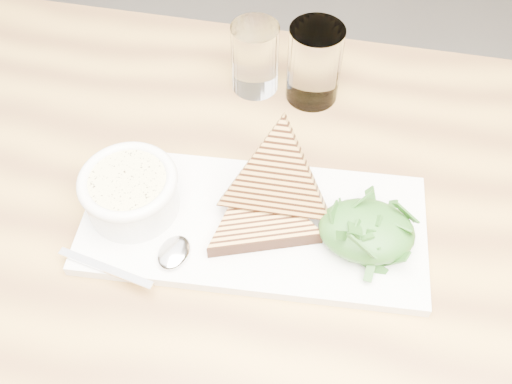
# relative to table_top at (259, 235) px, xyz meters

# --- Properties ---
(table_top) EXTENTS (1.25, 0.86, 0.04)m
(table_top) POSITION_rel_table_top_xyz_m (0.00, 0.00, 0.00)
(table_top) COLOR #AE823D
(table_top) RESTS_ON ground
(table_leg_bl) EXTENTS (0.06, 0.06, 0.69)m
(table_leg_bl) POSITION_rel_table_top_xyz_m (-0.55, 0.35, -0.37)
(table_leg_bl) COLOR #AE823D
(table_leg_bl) RESTS_ON ground
(platter) EXTENTS (0.44, 0.21, 0.02)m
(platter) POSITION_rel_table_top_xyz_m (-0.01, -0.00, 0.03)
(platter) COLOR white
(platter) RESTS_ON table_top
(soup_bowl) EXTENTS (0.12, 0.12, 0.05)m
(soup_bowl) POSITION_rel_table_top_xyz_m (-0.16, -0.00, 0.06)
(soup_bowl) COLOR white
(soup_bowl) RESTS_ON platter
(soup) EXTENTS (0.10, 0.10, 0.01)m
(soup) POSITION_rel_table_top_xyz_m (-0.16, -0.00, 0.09)
(soup) COLOR beige
(soup) RESTS_ON soup_bowl
(bowl_rim) EXTENTS (0.12, 0.12, 0.01)m
(bowl_rim) POSITION_rel_table_top_xyz_m (-0.16, -0.00, 0.09)
(bowl_rim) COLOR white
(bowl_rim) RESTS_ON soup_bowl
(sandwich_flat) EXTENTS (0.21, 0.21, 0.02)m
(sandwich_flat) POSITION_rel_table_top_xyz_m (0.00, -0.00, 0.05)
(sandwich_flat) COLOR tan
(sandwich_flat) RESTS_ON platter
(sandwich_lean) EXTENTS (0.17, 0.17, 0.19)m
(sandwich_lean) POSITION_rel_table_top_xyz_m (0.02, 0.03, 0.09)
(sandwich_lean) COLOR tan
(sandwich_lean) RESTS_ON sandwich_flat
(salad_base) EXTENTS (0.12, 0.09, 0.04)m
(salad_base) POSITION_rel_table_top_xyz_m (0.13, -0.01, 0.06)
(salad_base) COLOR #1F4B17
(salad_base) RESTS_ON platter
(arugula_pile) EXTENTS (0.11, 0.10, 0.05)m
(arugula_pile) POSITION_rel_table_top_xyz_m (0.13, -0.01, 0.06)
(arugula_pile) COLOR #306422
(arugula_pile) RESTS_ON platter
(spoon_bowl) EXTENTS (0.05, 0.06, 0.01)m
(spoon_bowl) POSITION_rel_table_top_xyz_m (-0.09, -0.07, 0.04)
(spoon_bowl) COLOR silver
(spoon_bowl) RESTS_ON platter
(spoon_handle) EXTENTS (0.12, 0.04, 0.00)m
(spoon_handle) POSITION_rel_table_top_xyz_m (-0.17, -0.10, 0.04)
(spoon_handle) COLOR silver
(spoon_handle) RESTS_ON platter
(glass_near) EXTENTS (0.07, 0.07, 0.11)m
(glass_near) POSITION_rel_table_top_xyz_m (-0.05, 0.26, 0.07)
(glass_near) COLOR white
(glass_near) RESTS_ON table_top
(glass_far) EXTENTS (0.08, 0.08, 0.12)m
(glass_far) POSITION_rel_table_top_xyz_m (0.04, 0.25, 0.08)
(glass_far) COLOR white
(glass_far) RESTS_ON table_top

